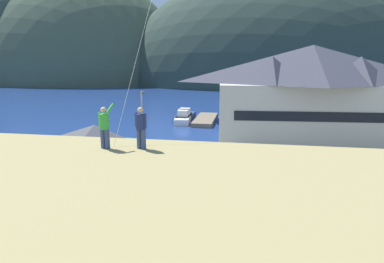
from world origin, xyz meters
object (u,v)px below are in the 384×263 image
(storage_shed_near_lot, at_px, (96,150))
(parking_light_pole, at_px, (142,122))
(moored_boat_inner_slip, at_px, (185,117))
(moored_boat_outer_mooring, at_px, (227,117))
(moored_boat_wharfside, at_px, (184,118))
(parked_car_front_row_end, at_px, (301,202))
(parked_car_mid_row_near, at_px, (288,172))
(person_kite_flyer, at_px, (104,126))
(parked_car_mid_row_center, at_px, (170,168))
(harbor_lodge, at_px, (310,92))
(wharf_dock, at_px, (205,120))
(parked_car_front_row_silver, at_px, (53,158))
(person_companion, at_px, (141,127))

(storage_shed_near_lot, distance_m, parking_light_pole, 5.94)
(moored_boat_inner_slip, bearing_deg, moored_boat_outer_mooring, 9.05)
(moored_boat_wharfside, relative_size, parked_car_front_row_end, 1.72)
(parked_car_mid_row_near, relative_size, person_kite_flyer, 2.33)
(parked_car_mid_row_near, relative_size, parked_car_mid_row_center, 1.01)
(parked_car_mid_row_center, bearing_deg, parked_car_front_row_end, -27.09)
(parked_car_front_row_end, relative_size, person_kite_flyer, 2.30)
(moored_boat_inner_slip, relative_size, person_kite_flyer, 4.02)
(harbor_lodge, relative_size, moored_boat_wharfside, 3.29)
(harbor_lodge, height_order, wharf_dock, harbor_lodge)
(moored_boat_outer_mooring, distance_m, person_kite_flyer, 43.72)
(parked_car_front_row_end, height_order, person_kite_flyer, person_kite_flyer)
(parked_car_mid_row_near, relative_size, parked_car_front_row_silver, 1.02)
(moored_boat_wharfside, bearing_deg, storage_shed_near_lot, -95.74)
(parked_car_mid_row_center, bearing_deg, parked_car_mid_row_near, 3.58)
(storage_shed_near_lot, relative_size, moored_boat_wharfside, 0.97)
(wharf_dock, xyz_separation_m, person_kite_flyer, (1.07, -41.68, 7.41))
(storage_shed_near_lot, distance_m, parked_car_mid_row_near, 16.73)
(storage_shed_near_lot, height_order, moored_boat_outer_mooring, storage_shed_near_lot)
(wharf_dock, relative_size, parked_car_mid_row_near, 2.45)
(parked_car_mid_row_near, xyz_separation_m, parked_car_front_row_end, (0.19, -5.89, 0.00))
(harbor_lodge, bearing_deg, parked_car_front_row_silver, -150.29)
(parking_light_pole, bearing_deg, parked_car_front_row_silver, -156.92)
(parked_car_front_row_end, height_order, person_companion, person_companion)
(storage_shed_near_lot, relative_size, moored_boat_outer_mooring, 0.94)
(storage_shed_near_lot, xyz_separation_m, wharf_dock, (6.18, 27.79, -2.14))
(parking_light_pole, relative_size, person_kite_flyer, 3.84)
(parked_car_front_row_end, bearing_deg, moored_boat_inner_slip, 113.32)
(parking_light_pole, bearing_deg, parked_car_mid_row_near, -15.72)
(wharf_dock, bearing_deg, parking_light_pole, -98.70)
(storage_shed_near_lot, distance_m, person_kite_flyer, 16.53)
(person_companion, bearing_deg, parked_car_front_row_silver, 132.56)
(harbor_lodge, relative_size, storage_shed_near_lot, 3.40)
(harbor_lodge, height_order, parked_car_front_row_silver, harbor_lodge)
(moored_boat_wharfside, bearing_deg, parked_car_front_row_end, -65.87)
(parked_car_mid_row_near, xyz_separation_m, person_kite_flyer, (-9.38, -14.97, 6.70))
(harbor_lodge, relative_size, person_kite_flyer, 13.02)
(parked_car_mid_row_center, height_order, person_kite_flyer, person_kite_flyer)
(parked_car_mid_row_center, height_order, parking_light_pole, parking_light_pole)
(moored_boat_wharfside, bearing_deg, wharf_dock, 16.85)
(moored_boat_wharfside, relative_size, parked_car_mid_row_center, 1.71)
(moored_boat_outer_mooring, bearing_deg, parked_car_mid_row_near, -76.17)
(storage_shed_near_lot, height_order, parking_light_pole, parking_light_pole)
(parked_car_mid_row_near, bearing_deg, parked_car_front_row_silver, 178.65)
(harbor_lodge, bearing_deg, moored_boat_inner_slip, 146.94)
(moored_boat_outer_mooring, distance_m, person_companion, 43.46)
(moored_boat_outer_mooring, height_order, person_companion, person_companion)
(harbor_lodge, xyz_separation_m, parked_car_front_row_end, (-3.79, -21.18, -5.32))
(person_kite_flyer, bearing_deg, parked_car_mid_row_center, 92.87)
(parked_car_front_row_end, height_order, parked_car_mid_row_center, same)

